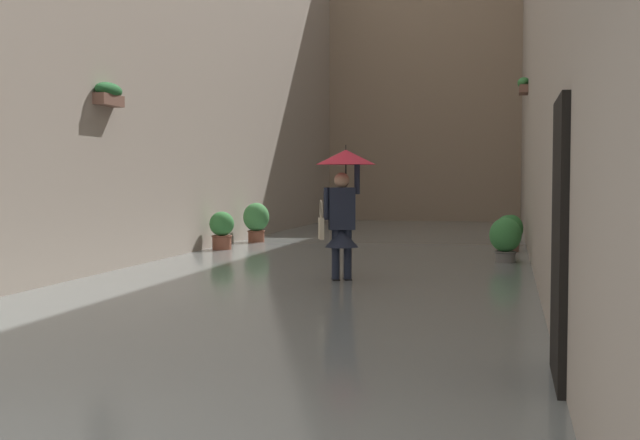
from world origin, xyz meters
The scene contains 9 objects.
ground_plane centered at (0.00, -12.87, 0.00)m, with size 64.34×64.34×0.00m, color #605B56.
flood_water centered at (0.00, -12.87, 0.04)m, with size 7.51×31.73×0.09m, color slate.
building_facade_far centered at (0.00, -26.63, 5.35)m, with size 10.31×1.80×10.70m, color gray.
person_wading centered at (-0.56, -8.93, 1.41)m, with size 0.89×0.89×2.10m.
potted_plant_mid_left centered at (-2.91, -12.07, 0.51)m, with size 0.57×0.57×0.89m.
potted_plant_near_right centered at (2.99, -13.41, 0.50)m, with size 0.52×0.52×0.89m.
potted_plant_far_left centered at (-3.02, -14.29, 0.49)m, with size 0.47×0.47×0.85m.
potted_plant_mid_right centered at (2.88, -15.50, 0.59)m, with size 0.62×0.62×1.01m.
potted_plant_near_left centered at (-2.97, -15.87, 0.45)m, with size 0.55×0.55×0.77m.
Camera 1 is at (-2.96, 2.88, 1.61)m, focal length 45.57 mm.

